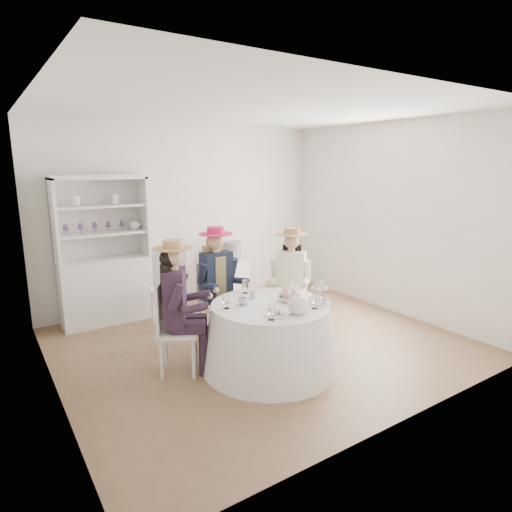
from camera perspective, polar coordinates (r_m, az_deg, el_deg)
ground at (r=5.28m, az=0.61°, el=-11.42°), size 4.50×4.50×0.00m
ceiling at (r=4.87m, az=0.69°, el=19.11°), size 4.50×4.50×0.00m
wall_back at (r=6.63m, az=-9.12°, el=5.41°), size 4.50×0.00×4.50m
wall_front at (r=3.46m, az=19.55°, el=-1.22°), size 4.50×0.00×4.50m
wall_left at (r=4.10m, az=-26.37°, el=0.23°), size 0.00×4.50×4.50m
wall_right at (r=6.42m, az=17.59°, el=4.78°), size 0.00×4.50×4.50m
tea_table at (r=4.54m, az=1.87°, el=-10.64°), size 1.42×1.42×0.70m
hutch at (r=6.10m, az=-19.51°, el=-1.90°), size 1.18×0.48×1.98m
side_table at (r=6.80m, az=-3.21°, el=-3.19°), size 0.47×0.47×0.63m
hatbox at (r=6.69m, az=-3.25°, el=0.64°), size 0.38×0.38×0.30m
guest_left at (r=4.37m, az=-10.43°, el=-5.74°), size 0.59×0.54×1.39m
guest_mid at (r=5.10m, az=-5.18°, el=-2.90°), size 0.51×0.53×1.39m
guest_right at (r=5.27m, az=4.64°, el=-2.66°), size 0.58×0.57×1.36m
spare_chair at (r=5.64m, az=-11.60°, el=-3.94°), size 0.51×0.51×1.06m
teacup_a at (r=4.36m, az=-1.71°, el=-6.13°), size 0.12×0.12×0.07m
teacup_b at (r=4.59m, az=-0.47°, el=-5.26°), size 0.09×0.09×0.07m
teacup_c at (r=4.63m, az=4.09°, el=-5.10°), size 0.09×0.09×0.07m
flower_bowl at (r=4.49m, az=4.24°, el=-5.78°), size 0.21×0.21×0.05m
flower_arrangement at (r=4.51m, az=4.55°, el=-4.99°), size 0.17×0.17×0.06m
table_teapot at (r=4.13m, az=5.59°, el=-6.47°), size 0.28×0.20×0.21m
sandwich_plate at (r=4.10m, az=2.80°, el=-7.71°), size 0.23×0.23×0.05m
cupcake_stand at (r=4.48m, az=8.48°, el=-5.18°), size 0.24×0.24×0.22m
stemware_set at (r=4.40m, az=1.91°, el=-5.48°), size 0.96×0.93×0.15m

